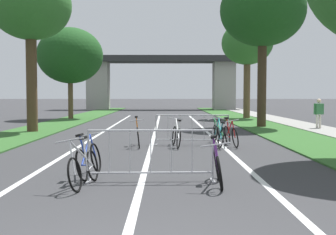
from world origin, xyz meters
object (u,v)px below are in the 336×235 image
tree_right_pine_far (247,44)px  crowd_barrier_second (192,130)px  crowd_barrier_nearest (151,156)px  tree_left_pine_near (30,7)px  bicycle_orange_4 (138,135)px  pedestrian_in_red_jacket (319,111)px  bicycle_white_2 (176,136)px  bicycle_purple_1 (218,167)px  tree_right_oak_near (263,11)px  bicycle_silver_5 (84,167)px  bicycle_green_0 (220,133)px  bicycle_blue_7 (89,159)px  bicycle_red_3 (231,135)px  tree_left_cypress_far (70,56)px  bicycle_teal_6 (218,136)px

tree_right_pine_far → crowd_barrier_second: bearing=-107.0°
crowd_barrier_nearest → tree_left_pine_near: bearing=117.3°
bicycle_orange_4 → pedestrian_in_red_jacket: bearing=-145.0°
bicycle_white_2 → bicycle_purple_1: bearing=-90.9°
tree_right_oak_near → tree_right_pine_far: bearing=84.8°
bicycle_silver_5 → crowd_barrier_nearest: bearing=-152.7°
bicycle_purple_1 → bicycle_white_2: 6.14m
bicycle_green_0 → bicycle_purple_1: (-0.92, -7.04, -0.01)m
tree_left_pine_near → bicycle_orange_4: 9.14m
tree_left_pine_near → bicycle_white_2: tree_left_pine_near is taller
tree_right_pine_far → bicycle_silver_5: bearing=-108.0°
bicycle_purple_1 → bicycle_silver_5: bearing=5.7°
tree_right_oak_near → crowd_barrier_second: (-4.13, -7.83, -5.53)m
bicycle_blue_7 → tree_left_pine_near: bearing=118.5°
tree_left_pine_near → bicycle_white_2: size_ratio=4.29×
tree_right_oak_near → bicycle_silver_5: 16.95m
tree_right_oak_near → bicycle_red_3: bearing=-109.2°
bicycle_white_2 → tree_left_cypress_far: bearing=106.9°
tree_left_pine_near → pedestrian_in_red_jacket: (13.64, 1.46, -4.75)m
tree_right_oak_near → bicycle_purple_1: 16.04m
bicycle_green_0 → bicycle_orange_4: 2.97m
tree_left_pine_near → bicycle_purple_1: 14.56m
bicycle_orange_4 → pedestrian_in_red_jacket: 10.91m
tree_right_oak_near → crowd_barrier_nearest: tree_right_oak_near is taller
bicycle_teal_6 → bicycle_orange_4: bearing=173.5°
bicycle_blue_7 → tree_left_cypress_far: bearing=109.1°
crowd_barrier_second → bicycle_white_2: crowd_barrier_second is taller
tree_left_cypress_far → bicycle_teal_6: size_ratio=3.64×
tree_right_oak_near → bicycle_blue_7: 16.17m
crowd_barrier_second → bicycle_blue_7: size_ratio=1.48×
bicycle_blue_7 → bicycle_silver_5: bearing=-79.9°
tree_right_pine_far → bicycle_purple_1: bearing=-102.0°
tree_right_oak_near → bicycle_green_0: size_ratio=4.73×
crowd_barrier_second → bicycle_orange_4: (-1.83, -0.44, -0.13)m
crowd_barrier_nearest → pedestrian_in_red_jacket: bearing=58.2°
crowd_barrier_nearest → bicycle_orange_4: size_ratio=1.45×
bicycle_green_0 → crowd_barrier_second: bearing=-164.1°
tree_left_pine_near → bicycle_white_2: bearing=-40.2°
bicycle_purple_1 → bicycle_green_0: bearing=-93.9°
tree_left_pine_near → pedestrian_in_red_jacket: tree_left_pine_near is taller
tree_left_pine_near → crowd_barrier_second: tree_left_pine_near is taller
crowd_barrier_nearest → bicycle_blue_7: (-1.33, 0.50, -0.15)m
crowd_barrier_nearest → bicycle_white_2: (0.66, 5.75, -0.15)m
pedestrian_in_red_jacket → bicycle_silver_5: bearing=-138.7°
tree_right_oak_near → bicycle_red_3: size_ratio=4.86×
bicycle_white_2 → bicycle_teal_6: bicycle_teal_6 is taller
bicycle_white_2 → bicycle_red_3: size_ratio=1.04×
bicycle_blue_7 → bicycle_orange_4: bearing=88.2°
tree_right_pine_far → bicycle_white_2: tree_right_pine_far is taller
crowd_barrier_second → bicycle_purple_1: bearing=-89.2°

